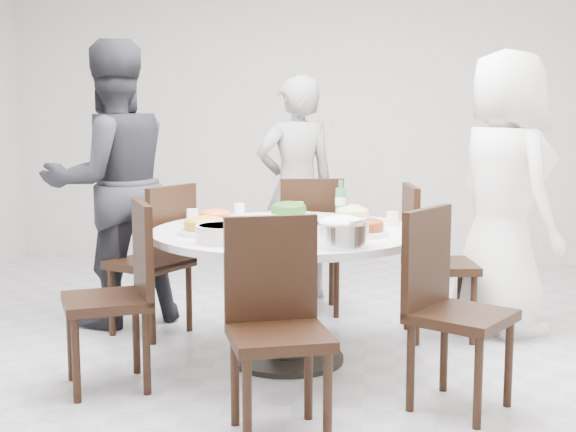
# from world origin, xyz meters

# --- Properties ---
(floor) EXTENTS (6.00, 6.00, 0.01)m
(floor) POSITION_xyz_m (0.00, 0.00, 0.00)
(floor) COLOR #B5B5BA
(floor) RESTS_ON ground
(wall_back) EXTENTS (6.00, 0.01, 2.80)m
(wall_back) POSITION_xyz_m (0.00, 3.00, 1.40)
(wall_back) COLOR beige
(wall_back) RESTS_ON ground
(wall_front) EXTENTS (6.00, 0.01, 2.80)m
(wall_front) POSITION_xyz_m (0.00, -3.00, 1.40)
(wall_front) COLOR beige
(wall_front) RESTS_ON ground
(dining_table) EXTENTS (1.50, 1.50, 0.75)m
(dining_table) POSITION_xyz_m (-0.11, 0.01, 0.38)
(dining_table) COLOR white
(dining_table) RESTS_ON floor
(chair_ne) EXTENTS (0.47, 0.47, 0.95)m
(chair_ne) POSITION_xyz_m (0.78, 0.58, 0.47)
(chair_ne) COLOR black
(chair_ne) RESTS_ON floor
(chair_n) EXTENTS (0.48, 0.48, 0.95)m
(chair_n) POSITION_xyz_m (-0.07, 1.11, 0.47)
(chair_n) COLOR black
(chair_n) RESTS_ON floor
(chair_nw) EXTENTS (0.56, 0.56, 0.95)m
(chair_nw) POSITION_xyz_m (-1.02, 0.46, 0.47)
(chair_nw) COLOR black
(chair_nw) RESTS_ON floor
(chair_sw) EXTENTS (0.56, 0.56, 0.95)m
(chair_sw) POSITION_xyz_m (-0.97, -0.51, 0.47)
(chair_sw) COLOR black
(chair_sw) RESTS_ON floor
(chair_s) EXTENTS (0.53, 0.53, 0.95)m
(chair_s) POSITION_xyz_m (-0.02, -1.03, 0.47)
(chair_s) COLOR black
(chair_s) RESTS_ON floor
(chair_se) EXTENTS (0.58, 0.58, 0.95)m
(chair_se) POSITION_xyz_m (0.79, -0.61, 0.47)
(chair_se) COLOR black
(chair_se) RESTS_ON floor
(diner_right) EXTENTS (0.89, 1.03, 1.78)m
(diner_right) POSITION_xyz_m (1.18, 0.78, 0.89)
(diner_right) COLOR white
(diner_right) RESTS_ON floor
(diner_middle) EXTENTS (0.71, 0.60, 1.64)m
(diner_middle) POSITION_xyz_m (-0.21, 1.50, 0.82)
(diner_middle) COLOR black
(diner_middle) RESTS_ON floor
(diner_left) EXTENTS (1.14, 1.11, 1.85)m
(diner_left) POSITION_xyz_m (-1.33, 0.68, 0.93)
(diner_left) COLOR black
(diner_left) RESTS_ON floor
(dish_greens) EXTENTS (0.28, 0.28, 0.07)m
(dish_greens) POSITION_xyz_m (-0.15, 0.52, 0.79)
(dish_greens) COLOR white
(dish_greens) RESTS_ON dining_table
(dish_pale) EXTENTS (0.25, 0.25, 0.07)m
(dish_pale) POSITION_xyz_m (0.24, 0.35, 0.78)
(dish_pale) COLOR white
(dish_pale) RESTS_ON dining_table
(dish_orange) EXTENTS (0.23, 0.23, 0.06)m
(dish_orange) POSITION_xyz_m (-0.54, 0.14, 0.78)
(dish_orange) COLOR white
(dish_orange) RESTS_ON dining_table
(dish_redbrown) EXTENTS (0.26, 0.26, 0.07)m
(dish_redbrown) POSITION_xyz_m (0.32, -0.13, 0.78)
(dish_redbrown) COLOR white
(dish_redbrown) RESTS_ON dining_table
(dish_tofu) EXTENTS (0.29, 0.29, 0.07)m
(dish_tofu) POSITION_xyz_m (-0.53, -0.18, 0.79)
(dish_tofu) COLOR white
(dish_tofu) RESTS_ON dining_table
(rice_bowl) EXTENTS (0.26, 0.26, 0.11)m
(rice_bowl) POSITION_xyz_m (0.22, -0.47, 0.81)
(rice_bowl) COLOR silver
(rice_bowl) RESTS_ON dining_table
(soup_bowl) EXTENTS (0.28, 0.28, 0.09)m
(soup_bowl) POSITION_xyz_m (-0.38, -0.41, 0.79)
(soup_bowl) COLOR white
(soup_bowl) RESTS_ON dining_table
(beverage_bottle) EXTENTS (0.06, 0.06, 0.23)m
(beverage_bottle) POSITION_xyz_m (0.16, 0.57, 0.86)
(beverage_bottle) COLOR #327E44
(beverage_bottle) RESTS_ON dining_table
(tea_cups) EXTENTS (0.07, 0.07, 0.08)m
(tea_cups) POSITION_xyz_m (-0.10, 0.61, 0.79)
(tea_cups) COLOR white
(tea_cups) RESTS_ON dining_table
(chopsticks) EXTENTS (0.24, 0.04, 0.01)m
(chopsticks) POSITION_xyz_m (-0.13, 0.68, 0.76)
(chopsticks) COLOR tan
(chopsticks) RESTS_ON dining_table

